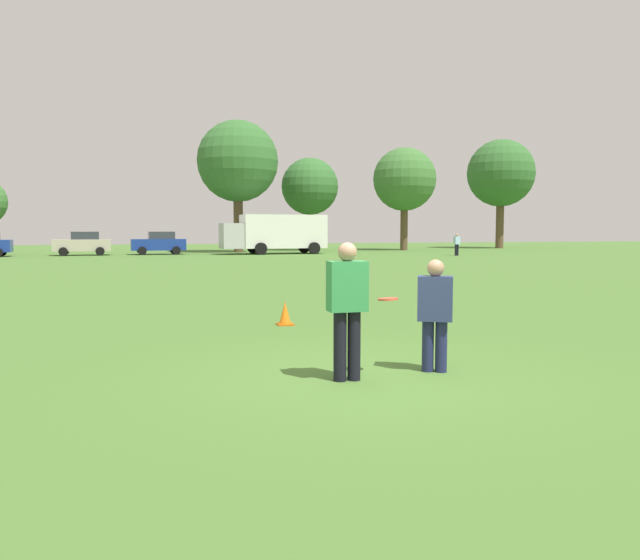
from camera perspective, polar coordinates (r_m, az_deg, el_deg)
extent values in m
plane|color=#47702D|center=(8.31, 4.30, -8.87)|extent=(162.44, 162.44, 0.00)
cylinder|color=black|center=(8.02, 1.84, -6.07)|extent=(0.17, 0.17, 0.90)
cylinder|color=black|center=(8.07, 3.12, -6.00)|extent=(0.17, 0.17, 0.90)
cube|color=#338C4C|center=(7.94, 2.50, -0.57)|extent=(0.50, 0.30, 0.64)
sphere|color=tan|center=(7.91, 2.51, 2.57)|extent=(0.24, 0.24, 0.24)
cylinder|color=#1E234C|center=(8.69, 11.01, -5.98)|extent=(0.16, 0.16, 0.70)
cylinder|color=#1E234C|center=(8.70, 9.82, -5.95)|extent=(0.16, 0.16, 0.70)
cube|color=navy|center=(8.60, 10.48, -1.67)|extent=(0.54, 0.46, 0.61)
sphere|color=tan|center=(8.56, 10.52, 1.08)|extent=(0.23, 0.23, 0.23)
cylinder|color=#E54C33|center=(8.30, 6.22, -1.74)|extent=(0.27, 0.27, 0.05)
cube|color=#D8590C|center=(12.79, -3.21, -4.05)|extent=(0.32, 0.32, 0.03)
cone|color=orange|center=(12.75, -3.21, -2.98)|extent=(0.24, 0.24, 0.45)
cylinder|color=black|center=(52.51, -27.04, 2.33)|extent=(0.67, 0.25, 0.66)
cube|color=#B7AD99|center=(51.38, -20.91, 2.99)|extent=(4.27, 1.97, 0.90)
cube|color=#2D333D|center=(51.36, -20.65, 3.80)|extent=(2.06, 1.72, 0.64)
cylinder|color=black|center=(50.46, -22.41, 2.41)|extent=(0.67, 0.25, 0.66)
cylinder|color=black|center=(52.45, -22.28, 2.48)|extent=(0.67, 0.25, 0.66)
cylinder|color=black|center=(50.37, -19.45, 2.49)|extent=(0.67, 0.25, 0.66)
cylinder|color=black|center=(52.37, -19.43, 2.56)|extent=(0.67, 0.25, 0.66)
cube|color=navy|center=(51.54, -14.55, 3.15)|extent=(4.27, 1.97, 0.90)
cube|color=#2D333D|center=(51.54, -14.29, 3.95)|extent=(2.06, 1.72, 0.64)
cylinder|color=black|center=(50.47, -15.93, 2.58)|extent=(0.67, 0.25, 0.66)
cylinder|color=black|center=(52.46, -16.04, 2.64)|extent=(0.67, 0.25, 0.66)
cylinder|color=black|center=(50.67, -12.98, 2.64)|extent=(0.67, 0.25, 0.66)
cylinder|color=black|center=(52.66, -13.21, 2.71)|extent=(0.67, 0.25, 0.66)
cube|color=white|center=(51.16, -3.37, 4.45)|extent=(6.90, 2.77, 2.70)
cube|color=#B2B2B7|center=(50.19, -8.00, 4.01)|extent=(1.89, 2.37, 2.00)
cylinder|color=black|center=(49.30, -5.41, 2.86)|extent=(0.97, 0.32, 0.96)
cylinder|color=black|center=(51.96, -6.12, 2.95)|extent=(0.97, 0.32, 0.96)
cylinder|color=black|center=(50.52, -0.53, 2.93)|extent=(0.97, 0.32, 0.96)
cylinder|color=black|center=(53.12, -1.46, 3.00)|extent=(0.97, 0.32, 0.96)
cylinder|color=black|center=(48.63, 12.30, 2.69)|extent=(0.16, 0.16, 0.85)
cylinder|color=black|center=(48.75, 12.45, 2.70)|extent=(0.16, 0.16, 0.85)
cube|color=#9EC6E5|center=(48.67, 12.39, 3.55)|extent=(0.51, 0.36, 0.61)
sphere|color=tan|center=(48.66, 12.40, 4.04)|extent=(0.23, 0.23, 0.23)
cylinder|color=brown|center=(55.15, -7.47, 5.08)|extent=(0.82, 0.82, 4.92)
sphere|color=#33662D|center=(55.47, -7.53, 10.71)|extent=(7.03, 7.03, 7.03)
cylinder|color=brown|center=(59.87, -0.93, 4.54)|extent=(0.63, 0.63, 3.79)
sphere|color=#33662D|center=(60.01, -0.93, 8.55)|extent=(5.42, 5.42, 5.42)
cylinder|color=brown|center=(61.02, 7.68, 4.71)|extent=(0.71, 0.71, 4.24)
sphere|color=#3D7033|center=(61.22, 7.73, 9.11)|extent=(6.06, 6.06, 6.06)
cylinder|color=brown|center=(69.84, 16.10, 4.85)|extent=(0.83, 0.83, 4.98)
sphere|color=#33662D|center=(70.10, 16.20, 9.36)|extent=(7.12, 7.12, 7.12)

